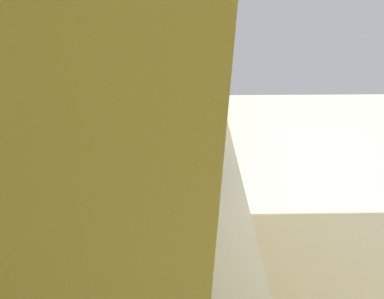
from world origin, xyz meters
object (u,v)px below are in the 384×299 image
object	(u,v)px
oven_range	(190,113)
microwave	(188,157)
kettle	(199,105)
bowl	(200,125)

from	to	relation	value
oven_range	microwave	xyz separation A→B (m)	(-1.65, 0.03, 0.57)
kettle	bowl	bearing A→B (deg)	-180.00
microwave	kettle	world-z (taller)	microwave
microwave	bowl	distance (m)	0.59
oven_range	bowl	distance (m)	1.17
bowl	microwave	bearing A→B (deg)	170.20
bowl	kettle	distance (m)	0.29
microwave	kettle	bearing A→B (deg)	-6.58
bowl	kettle	bearing A→B (deg)	0.00
bowl	oven_range	bearing A→B (deg)	3.62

